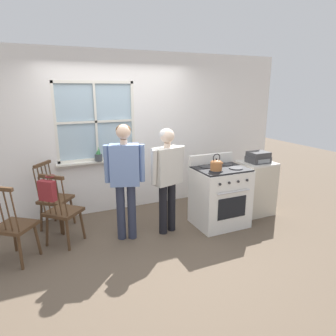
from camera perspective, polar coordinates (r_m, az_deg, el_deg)
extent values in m
plane|color=brown|center=(4.34, -3.75, -13.93)|extent=(16.00, 16.00, 0.00)
cube|color=white|center=(5.87, 7.30, 7.55)|extent=(2.92, 0.06, 2.70)
cube|color=white|center=(5.31, -12.89, -3.32)|extent=(1.29, 0.06, 0.92)
cube|color=white|center=(5.07, -14.25, 18.60)|extent=(1.29, 0.06, 0.49)
cube|color=silver|center=(5.12, -12.99, 1.18)|extent=(1.35, 0.10, 0.03)
cube|color=#9EB7C6|center=(5.10, -13.63, 8.60)|extent=(1.23, 0.01, 1.23)
cube|color=silver|center=(5.07, -13.56, 8.57)|extent=(0.04, 0.02, 1.29)
cube|color=silver|center=(5.07, -13.56, 8.57)|extent=(1.29, 0.02, 0.04)
cube|color=silver|center=(4.99, -20.69, 7.94)|extent=(0.04, 0.03, 1.29)
cube|color=silver|center=(5.22, -6.73, 9.05)|extent=(0.04, 0.03, 1.29)
cube|color=silver|center=(5.04, -14.01, 15.62)|extent=(1.29, 0.03, 0.04)
cube|color=silver|center=(5.17, -13.15, 1.70)|extent=(1.29, 0.03, 0.04)
cube|color=#4C331E|center=(4.37, -19.27, -7.86)|extent=(0.58, 0.58, 0.04)
cylinder|color=#4C331E|center=(4.49, -16.00, -10.36)|extent=(0.09, 0.05, 0.44)
cylinder|color=#4C331E|center=(4.68, -19.45, -9.56)|extent=(0.05, 0.09, 0.44)
cylinder|color=#4C331E|center=(4.26, -18.53, -11.98)|extent=(0.05, 0.09, 0.44)
cylinder|color=#4C331E|center=(4.46, -22.04, -11.04)|extent=(0.09, 0.05, 0.44)
cylinder|color=#4C331E|center=(4.05, -19.08, -5.66)|extent=(0.06, 0.07, 0.53)
cylinder|color=#4C331E|center=(4.11, -20.07, -5.48)|extent=(0.06, 0.07, 0.53)
cylinder|color=#4C331E|center=(4.16, -21.04, -5.29)|extent=(0.06, 0.07, 0.53)
cylinder|color=#4C331E|center=(4.22, -21.97, -5.12)|extent=(0.06, 0.07, 0.53)
cylinder|color=#4C331E|center=(4.28, -22.88, -4.94)|extent=(0.06, 0.07, 0.53)
cube|color=#4C331E|center=(4.08, -21.40, -1.60)|extent=(0.30, 0.29, 0.04)
cube|color=#4C331E|center=(4.17, -27.15, -9.86)|extent=(0.58, 0.57, 0.04)
cylinder|color=#4C331E|center=(4.28, -23.59, -12.36)|extent=(0.09, 0.06, 0.44)
cylinder|color=#4C331E|center=(4.48, -27.18, -11.55)|extent=(0.06, 0.09, 0.44)
cylinder|color=#4C331E|center=(4.06, -26.29, -14.20)|extent=(0.06, 0.09, 0.44)
cylinder|color=#4C331E|center=(3.84, -27.13, -7.65)|extent=(0.06, 0.07, 0.53)
cylinder|color=#4C331E|center=(3.90, -28.16, -7.46)|extent=(0.06, 0.07, 0.53)
cylinder|color=#4C331E|center=(3.96, -29.16, -7.28)|extent=(0.06, 0.07, 0.53)
cube|color=#4C331E|center=(4.88, -20.58, -5.61)|extent=(0.57, 0.58, 0.04)
cylinder|color=#4C331E|center=(4.75, -19.82, -9.22)|extent=(0.06, 0.09, 0.44)
cylinder|color=#4C331E|center=(5.01, -17.72, -7.75)|extent=(0.09, 0.06, 0.44)
cylinder|color=#4C331E|center=(4.93, -22.98, -8.67)|extent=(0.09, 0.06, 0.44)
cylinder|color=#4C331E|center=(5.18, -20.79, -7.29)|extent=(0.06, 0.09, 0.44)
cylinder|color=#4C331E|center=(4.76, -23.76, -3.09)|extent=(0.07, 0.06, 0.53)
cylinder|color=#4C331E|center=(4.83, -23.13, -2.78)|extent=(0.07, 0.06, 0.53)
cylinder|color=#4C331E|center=(4.89, -22.52, -2.48)|extent=(0.07, 0.06, 0.53)
cylinder|color=#4C331E|center=(4.96, -21.92, -2.18)|extent=(0.07, 0.06, 0.53)
cylinder|color=#4C331E|center=(5.03, -21.34, -1.90)|extent=(0.07, 0.06, 0.53)
cube|color=#4C331E|center=(4.82, -22.84, 0.69)|extent=(0.26, 0.33, 0.04)
cylinder|color=#2D3347|center=(4.31, -8.95, -8.30)|extent=(0.12, 0.12, 0.81)
cylinder|color=#2D3347|center=(4.31, -6.91, -8.25)|extent=(0.12, 0.12, 0.81)
cube|color=#6B84B7|center=(4.09, -8.28, 0.59)|extent=(0.44, 0.32, 0.57)
cylinder|color=#6B84B7|center=(4.08, -11.60, 0.74)|extent=(0.11, 0.13, 0.52)
cylinder|color=#6B84B7|center=(4.06, -4.98, 0.93)|extent=(0.11, 0.13, 0.52)
cylinder|color=beige|center=(4.03, -8.44, 4.97)|extent=(0.10, 0.10, 0.07)
sphere|color=beige|center=(4.01, -8.52, 6.84)|extent=(0.20, 0.20, 0.20)
ellipsoid|color=brown|center=(4.02, -8.52, 7.12)|extent=(0.20, 0.20, 0.16)
cylinder|color=black|center=(4.42, -0.94, -7.86)|extent=(0.12, 0.12, 0.76)
cylinder|color=black|center=(4.52, 0.66, -7.34)|extent=(0.12, 0.12, 0.76)
cube|color=beige|center=(4.26, -0.14, 0.43)|extent=(0.46, 0.32, 0.53)
cylinder|color=beige|center=(4.09, -2.62, 0.10)|extent=(0.10, 0.13, 0.49)
cylinder|color=beige|center=(4.40, 2.51, 1.17)|extent=(0.10, 0.13, 0.49)
cylinder|color=beige|center=(4.20, -0.14, 4.37)|extent=(0.10, 0.10, 0.06)
sphere|color=beige|center=(4.18, -0.14, 6.16)|extent=(0.20, 0.20, 0.20)
ellipsoid|color=silver|center=(4.19, -0.27, 6.42)|extent=(0.20, 0.20, 0.16)
cube|color=white|center=(4.75, 9.84, -5.51)|extent=(0.78, 0.64, 0.90)
cube|color=black|center=(4.61, 10.09, -0.12)|extent=(0.77, 0.61, 0.02)
cylinder|color=#2D2D30|center=(4.41, 9.13, -0.53)|extent=(0.20, 0.20, 0.02)
cylinder|color=#2D2D30|center=(4.61, 12.81, -0.05)|extent=(0.20, 0.20, 0.02)
cylinder|color=#2D2D30|center=(4.62, 7.40, 0.24)|extent=(0.20, 0.20, 0.02)
cylinder|color=#2D2D30|center=(4.81, 11.00, 0.67)|extent=(0.20, 0.20, 0.02)
cube|color=white|center=(4.82, 8.22, 1.75)|extent=(0.78, 0.06, 0.16)
cube|color=black|center=(4.52, 12.10, -7.42)|extent=(0.49, 0.01, 0.32)
cylinder|color=silver|center=(4.42, 12.44, -4.48)|extent=(0.55, 0.02, 0.02)
cylinder|color=#232326|center=(4.25, 9.88, -3.07)|extent=(0.04, 0.02, 0.04)
cylinder|color=#232326|center=(4.34, 11.61, -2.79)|extent=(0.04, 0.02, 0.04)
cylinder|color=#232326|center=(4.43, 13.26, -2.52)|extent=(0.04, 0.02, 0.04)
cylinder|color=#232326|center=(4.53, 14.84, -2.26)|extent=(0.04, 0.02, 0.04)
cylinder|color=#A86638|center=(4.39, 9.17, 0.34)|extent=(0.17, 0.17, 0.12)
ellipsoid|color=#A86638|center=(4.38, 9.20, 1.10)|extent=(0.16, 0.16, 0.07)
sphere|color=black|center=(4.37, 9.22, 1.67)|extent=(0.03, 0.03, 0.03)
cylinder|color=#A86638|center=(4.43, 10.05, 0.67)|extent=(0.08, 0.03, 0.07)
torus|color=black|center=(4.36, 9.23, 1.93)|extent=(0.12, 0.01, 0.12)
cylinder|color=#42474C|center=(5.09, -13.08, 1.93)|extent=(0.12, 0.12, 0.11)
cylinder|color=#33261C|center=(5.08, -13.12, 2.46)|extent=(0.11, 0.11, 0.01)
cone|color=#388447|center=(5.08, -13.00, 3.31)|extent=(0.05, 0.04, 0.14)
cone|color=#388447|center=(5.08, -13.33, 2.98)|extent=(0.05, 0.05, 0.09)
cone|color=#388447|center=(5.05, -13.14, 3.02)|extent=(0.04, 0.06, 0.10)
cube|color=maroon|center=(4.06, -22.01, -4.03)|extent=(0.22, 0.22, 0.26)
torus|color=maroon|center=(4.07, -21.51, -1.44)|extent=(0.18, 0.18, 0.01)
cube|color=beige|center=(5.33, 16.23, -3.78)|extent=(0.55, 0.50, 0.87)
cube|color=beige|center=(5.21, 16.58, 0.91)|extent=(0.55, 0.50, 0.03)
cube|color=#38383A|center=(5.18, 16.78, 1.56)|extent=(0.34, 0.28, 0.10)
cube|color=#38383A|center=(5.16, 16.85, 2.53)|extent=(0.32, 0.27, 0.08)
cube|color=gray|center=(5.08, 17.82, 1.22)|extent=(0.24, 0.01, 0.06)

